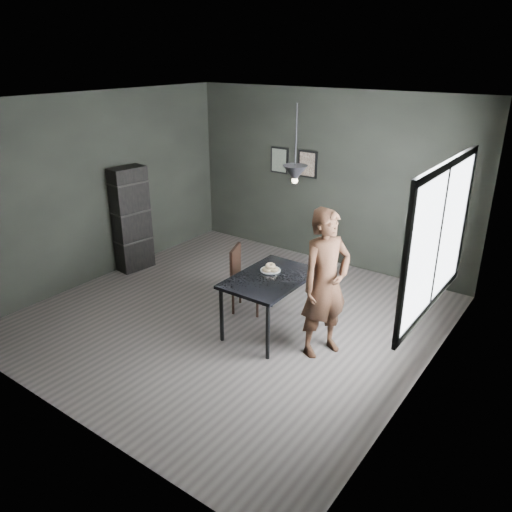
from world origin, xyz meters
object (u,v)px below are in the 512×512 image
Objects in this scene: cafe_table at (270,283)px; wood_chair at (243,275)px; woman at (325,284)px; shelf_unit at (131,219)px; white_plate at (270,271)px; pendant_lamp at (295,173)px.

wood_chair reaches higher than cafe_table.
woman is 3.71m from shelf_unit.
shelf_unit reaches higher than cafe_table.
wood_chair is at bearing 4.91° from shelf_unit.
pendant_lamp is (0.34, -0.04, 1.29)m from white_plate.
shelf_unit is at bearing 172.99° from cafe_table.
white_plate reaches higher than cafe_table.
woman is at bearing -32.20° from wood_chair.
woman is at bearing -10.79° from white_plate.
cafe_table is 1.32× the size of wood_chair.
woman is at bearing -13.41° from pendant_lamp.
woman is 2.04× the size of pendant_lamp.
woman reaches higher than wood_chair.
wood_chair is 0.55× the size of shelf_unit.
wood_chair is 2.32m from shelf_unit.
cafe_table is at bearing -56.63° from white_plate.
woman is 1.05× the size of shelf_unit.
wood_chair is 1.05× the size of pendant_lamp.
cafe_table is 0.80m from woman.
shelf_unit is at bearing 156.43° from wood_chair.
woman is at bearing 1.63° from shelf_unit.
cafe_table is 5.22× the size of white_plate.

